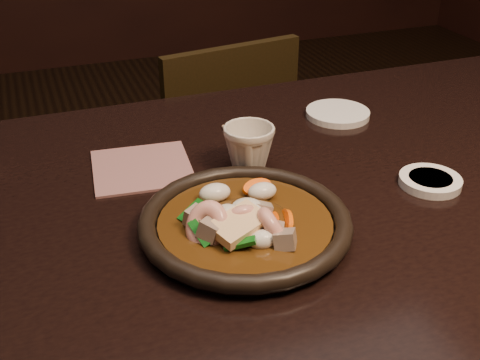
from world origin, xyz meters
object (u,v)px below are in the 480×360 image
object	(u,v)px
plate	(245,224)
tea_cup	(249,147)
table	(354,224)
chair	(214,165)

from	to	relation	value
plate	tea_cup	bearing A→B (deg)	67.30
table	plate	bearing A→B (deg)	-163.20
table	chair	xyz separation A→B (m)	(-0.02, 0.69, -0.24)
plate	tea_cup	size ratio (longest dim) A/B	3.52
chair	plate	world-z (taller)	chair
chair	plate	xyz separation A→B (m)	(-0.20, -0.76, 0.33)
chair	tea_cup	distance (m)	0.70
tea_cup	plate	bearing A→B (deg)	-112.70
chair	table	bearing A→B (deg)	82.14
plate	table	bearing A→B (deg)	16.80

